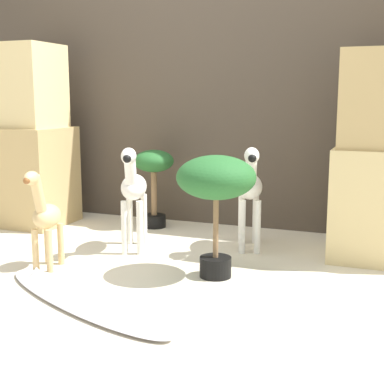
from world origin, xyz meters
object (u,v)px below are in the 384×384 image
(potted_palm_front, at_px, (216,184))
(surfboard, at_px, (81,298))
(zebra_right, at_px, (250,188))
(giraffe_figurine, at_px, (45,216))
(potted_palm_back, at_px, (154,171))
(zebra_left, at_px, (133,189))

(potted_palm_front, xyz_separation_m, surfboard, (-0.49, -0.59, -0.50))
(zebra_right, xyz_separation_m, potted_palm_front, (-0.03, -0.59, 0.11))
(zebra_right, relative_size, giraffe_figurine, 1.16)
(potted_palm_front, xyz_separation_m, potted_palm_back, (-0.81, 0.93, -0.09))
(zebra_left, bearing_deg, surfboard, -79.25)
(giraffe_figurine, bearing_deg, surfboard, -38.13)
(giraffe_figurine, height_order, potted_palm_front, potted_palm_front)
(zebra_right, distance_m, potted_palm_back, 0.91)
(zebra_right, height_order, potted_palm_back, zebra_right)
(zebra_right, distance_m, zebra_left, 0.75)
(giraffe_figurine, relative_size, potted_palm_back, 1.00)
(zebra_left, distance_m, surfboard, 0.99)
(zebra_left, xyz_separation_m, potted_palm_back, (-0.15, 0.63, 0.02))
(potted_palm_front, bearing_deg, giraffe_figurine, -166.64)
(potted_palm_front, bearing_deg, potted_palm_back, 130.96)
(zebra_right, distance_m, potted_palm_front, 0.60)
(zebra_left, distance_m, giraffe_figurine, 0.61)
(potted_palm_back, bearing_deg, potted_palm_front, -49.04)
(zebra_right, relative_size, zebra_left, 1.00)
(giraffe_figurine, xyz_separation_m, potted_palm_back, (0.14, 1.16, 0.12))
(zebra_right, bearing_deg, surfboard, -113.79)
(potted_palm_front, distance_m, potted_palm_back, 1.24)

